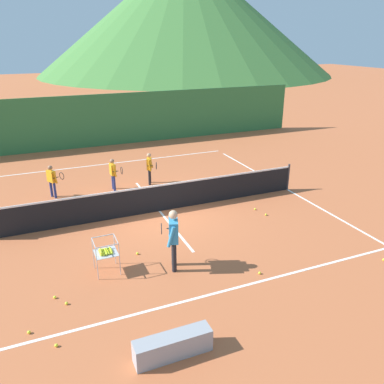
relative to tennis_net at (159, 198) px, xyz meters
The scene contains 23 objects.
ground_plane 0.50m from the tennis_net, ahead, with size 120.00×120.00×0.00m, color #BC6038.
line_baseline_near 4.98m from the tennis_net, 90.00° to the right, with size 10.61×0.08×0.01m, color white.
line_baseline_far 6.12m from the tennis_net, 90.00° to the left, with size 10.61×0.08×0.01m, color white.
line_sideline_east 5.33m from the tennis_net, ahead, with size 0.08×11.06×0.01m, color white.
line_service_center 0.50m from the tennis_net, ahead, with size 0.08×6.05×0.01m, color white.
tennis_net is the anchor object (origin of this frame).
instructor 3.67m from the tennis_net, 102.53° to the right, with size 0.45×0.82×1.64m.
student_0 4.25m from the tennis_net, 139.88° to the left, with size 0.61×0.51×1.25m.
student_1 2.81m from the tennis_net, 110.84° to the left, with size 0.42×0.60×1.27m.
student_2 2.79m from the tennis_net, 79.47° to the left, with size 0.42×0.70×1.30m.
ball_cart 3.90m from the tennis_net, 128.63° to the right, with size 0.58×0.58×0.90m.
tennis_ball_0 2.97m from the tennis_net, 120.50° to the right, with size 0.07×0.07×0.07m, color yellow.
tennis_ball_1 5.30m from the tennis_net, 135.60° to the right, with size 0.07×0.07×0.07m, color yellow.
tennis_ball_2 6.57m from the tennis_net, 126.23° to the right, with size 0.07×0.07×0.07m, color yellow.
tennis_ball_3 6.42m from the tennis_net, 132.86° to the right, with size 0.07×0.07×0.07m, color yellow.
tennis_ball_4 4.82m from the tennis_net, 76.46° to the right, with size 0.07×0.07×0.07m, color yellow.
tennis_ball_5 7.09m from the tennis_net, 50.02° to the right, with size 0.07×0.07×0.07m, color yellow.
tennis_ball_6 3.67m from the tennis_net, 28.48° to the right, with size 0.07×0.07×0.07m, color yellow.
tennis_ball_7 3.36m from the tennis_net, 21.17° to the right, with size 0.07×0.07×0.07m, color yellow.
tennis_ball_8 5.39m from the tennis_net, 131.36° to the right, with size 0.07×0.07×0.07m, color yellow.
windscreen_fence 9.58m from the tennis_net, 90.00° to the left, with size 23.34×0.08×2.80m, color #33753D.
courtside_bench 6.64m from the tennis_net, 106.18° to the right, with size 1.50×0.36×0.46m, color #99999E.
hill_0 55.28m from the tennis_net, 67.24° to the left, with size 45.97×45.97×18.01m, color #427A38.
Camera 1 is at (-3.75, -11.81, 5.62)m, focal length 36.60 mm.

